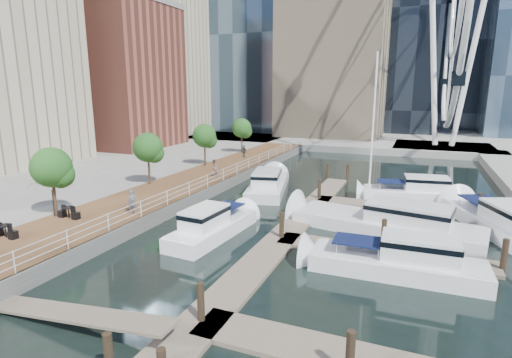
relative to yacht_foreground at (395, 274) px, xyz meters
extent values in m
plane|color=black|center=(-9.91, -5.67, 0.00)|extent=(520.00, 520.00, 0.00)
cube|color=brown|center=(-18.91, 9.33, 0.50)|extent=(6.00, 60.00, 1.00)
cube|color=#595954|center=(-15.91, 9.33, 0.50)|extent=(0.25, 60.00, 1.00)
cube|color=gray|center=(-9.91, 96.33, 0.50)|extent=(200.00, 114.00, 1.00)
cube|color=gray|center=(4.09, 46.33, 0.50)|extent=(14.00, 12.00, 1.00)
cube|color=#6D6051|center=(-6.91, 4.33, 0.10)|extent=(2.00, 32.00, 0.20)
cube|color=#6D6051|center=(-0.91, 2.33, 0.10)|extent=(12.00, 2.00, 0.20)
cube|color=#6D6051|center=(-0.91, 12.33, 0.10)|extent=(12.00, 2.00, 0.20)
cube|color=brown|center=(-39.91, 28.33, 11.00)|extent=(12.00, 14.00, 20.00)
cube|color=#BCAD8E|center=(-45.91, 44.33, 15.00)|extent=(14.00, 16.00, 28.00)
cylinder|color=white|center=(1.59, 46.33, 14.00)|extent=(0.80, 0.80, 26.00)
cylinder|color=white|center=(6.59, 46.33, 14.00)|extent=(0.80, 0.80, 26.00)
cylinder|color=#3F2B1C|center=(-21.31, -1.67, 2.20)|extent=(0.20, 0.20, 2.40)
sphere|color=#265B1E|center=(-21.31, -1.67, 4.30)|extent=(2.60, 2.60, 2.60)
cylinder|color=#3F2B1C|center=(-21.31, 8.33, 2.20)|extent=(0.20, 0.20, 2.40)
sphere|color=#265B1E|center=(-21.31, 8.33, 4.30)|extent=(2.60, 2.60, 2.60)
cylinder|color=#3F2B1C|center=(-21.31, 18.33, 2.20)|extent=(0.20, 0.20, 2.40)
sphere|color=#265B1E|center=(-21.31, 18.33, 4.30)|extent=(2.60, 2.60, 2.60)
cylinder|color=#3F2B1C|center=(-21.31, 28.33, 2.20)|extent=(0.20, 0.20, 2.40)
sphere|color=#265B1E|center=(-21.31, 28.33, 4.30)|extent=(2.60, 2.60, 2.60)
imported|color=#50586B|center=(-16.92, 0.64, 1.85)|extent=(0.66, 0.47, 1.70)
imported|color=#8B6960|center=(-17.57, 13.47, 1.85)|extent=(0.65, 0.83, 1.70)
imported|color=#333940|center=(-19.47, 24.89, 1.76)|extent=(0.97, 0.70, 1.53)
imported|color=#0E341D|center=(-21.41, -1.75, 2.32)|extent=(3.41, 3.46, 2.64)
camera|label=1|loc=(0.53, -20.10, 9.15)|focal=28.00mm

